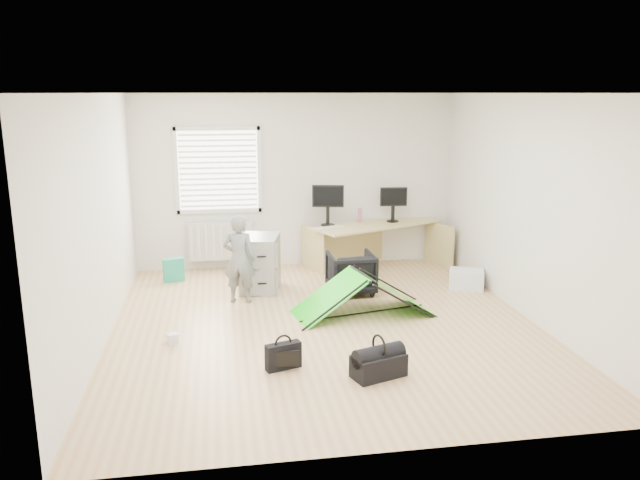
{
  "coord_description": "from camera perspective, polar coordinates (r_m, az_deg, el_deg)",
  "views": [
    {
      "loc": [
        -1.19,
        -6.91,
        2.7
      ],
      "look_at": [
        0.0,
        0.4,
        0.95
      ],
      "focal_mm": 35.0,
      "sensor_mm": 36.0,
      "label": 1
    }
  ],
  "objects": [
    {
      "name": "white_box",
      "position": [
        7.17,
        -13.32,
        -8.74
      ],
      "size": [
        0.14,
        0.14,
        0.11
      ],
      "primitive_type": "cube",
      "rotation": [
        0.0,
        0.0,
        0.31
      ],
      "color": "silver",
      "rests_on": "ground"
    },
    {
      "name": "radiator",
      "position": [
        9.84,
        -9.05,
        -0.08
      ],
      "size": [
        1.0,
        0.12,
        0.6
      ],
      "primitive_type": "cube",
      "color": "silver",
      "rests_on": "back_wall"
    },
    {
      "name": "back_wall",
      "position": [
        9.83,
        -2.2,
        5.39
      ],
      "size": [
        5.0,
        0.02,
        2.7
      ],
      "primitive_type": "cube",
      "color": "silver",
      "rests_on": "ground"
    },
    {
      "name": "person",
      "position": [
        8.21,
        -7.4,
        -1.74
      ],
      "size": [
        0.48,
        0.38,
        1.17
      ],
      "primitive_type": "imported",
      "rotation": [
        0.0,
        0.0,
        2.9
      ],
      "color": "slate",
      "rests_on": "ground"
    },
    {
      "name": "keyboard",
      "position": [
        9.4,
        0.9,
        1.13
      ],
      "size": [
        0.47,
        0.3,
        0.02
      ],
      "primitive_type": "cube",
      "rotation": [
        0.0,
        0.0,
        0.36
      ],
      "color": "beige",
      "rests_on": "desk"
    },
    {
      "name": "desk",
      "position": [
        9.87,
        5.25,
        -0.5
      ],
      "size": [
        2.17,
        1.44,
        0.71
      ],
      "primitive_type": "cube",
      "rotation": [
        0.0,
        0.0,
        0.42
      ],
      "color": "tan",
      "rests_on": "ground"
    },
    {
      "name": "storage_crate",
      "position": [
        9.08,
        13.23,
        -3.5
      ],
      "size": [
        0.56,
        0.48,
        0.26
      ],
      "primitive_type": "cube",
      "rotation": [
        0.0,
        0.0,
        -0.37
      ],
      "color": "silver",
      "rests_on": "ground"
    },
    {
      "name": "office_chair",
      "position": [
        8.61,
        2.85,
        -3.01
      ],
      "size": [
        0.63,
        0.64,
        0.57
      ],
      "primitive_type": "imported",
      "rotation": [
        0.0,
        0.0,
        3.17
      ],
      "color": "black",
      "rests_on": "ground"
    },
    {
      "name": "monitor_right",
      "position": [
        9.92,
        6.68,
        2.82
      ],
      "size": [
        0.43,
        0.13,
        0.41
      ],
      "primitive_type": "cube",
      "rotation": [
        0.0,
        0.0,
        -0.1
      ],
      "color": "black",
      "rests_on": "desk"
    },
    {
      "name": "laptop_bag",
      "position": [
        6.35,
        -3.38,
        -10.54
      ],
      "size": [
        0.38,
        0.21,
        0.27
      ],
      "primitive_type": "cube",
      "rotation": [
        0.0,
        0.0,
        0.31
      ],
      "color": "black",
      "rests_on": "ground"
    },
    {
      "name": "filing_cabinet",
      "position": [
        8.74,
        -5.5,
        -2.12
      ],
      "size": [
        0.63,
        0.76,
        0.77
      ],
      "primitive_type": "cube",
      "rotation": [
        0.0,
        0.0,
        -0.22
      ],
      "color": "gray",
      "rests_on": "ground"
    },
    {
      "name": "tote_bag",
      "position": [
        9.4,
        -13.24,
        -2.66
      ],
      "size": [
        0.31,
        0.2,
        0.34
      ],
      "primitive_type": "cube",
      "rotation": [
        0.0,
        0.0,
        0.27
      ],
      "color": "#219C7D",
      "rests_on": "ground"
    },
    {
      "name": "thermos",
      "position": [
        9.85,
        3.65,
        2.27
      ],
      "size": [
        0.08,
        0.08,
        0.23
      ],
      "primitive_type": "cylinder",
      "rotation": [
        0.0,
        0.0,
        0.31
      ],
      "color": "#AD6172",
      "rests_on": "desk"
    },
    {
      "name": "ground",
      "position": [
        7.52,
        0.49,
        -7.76
      ],
      "size": [
        5.5,
        5.5,
        0.0
      ],
      "primitive_type": "plane",
      "color": "tan",
      "rests_on": "ground"
    },
    {
      "name": "window",
      "position": [
        9.69,
        -9.29,
        6.31
      ],
      "size": [
        1.2,
        0.06,
        1.2
      ],
      "primitive_type": "cube",
      "color": "silver",
      "rests_on": "back_wall"
    },
    {
      "name": "duffel_bag",
      "position": [
        6.22,
        5.37,
        -11.37
      ],
      "size": [
        0.58,
        0.42,
        0.23
      ],
      "primitive_type": "cube",
      "rotation": [
        0.0,
        0.0,
        0.33
      ],
      "color": "black",
      "rests_on": "ground"
    },
    {
      "name": "kite",
      "position": [
        7.8,
        3.97,
        -4.97
      ],
      "size": [
        1.8,
        1.08,
        0.52
      ],
      "primitive_type": null,
      "rotation": [
        0.0,
        0.0,
        0.21
      ],
      "color": "#1AD914",
      "rests_on": "ground"
    },
    {
      "name": "monitor_left",
      "position": [
        9.56,
        0.71,
        2.69
      ],
      "size": [
        0.49,
        0.2,
        0.46
      ],
      "primitive_type": "cube",
      "rotation": [
        0.0,
        0.0,
        -0.21
      ],
      "color": "black",
      "rests_on": "desk"
    }
  ]
}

